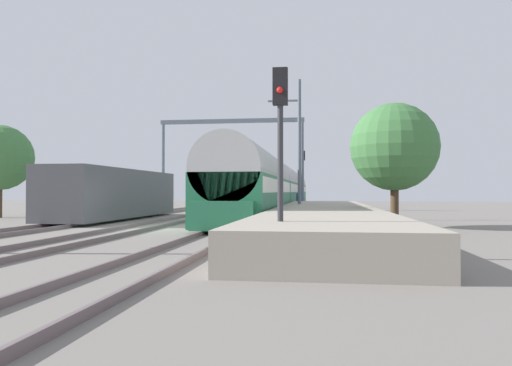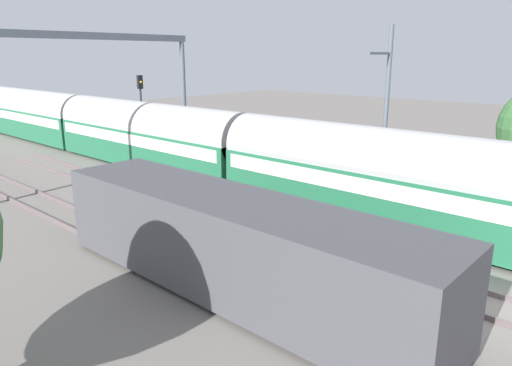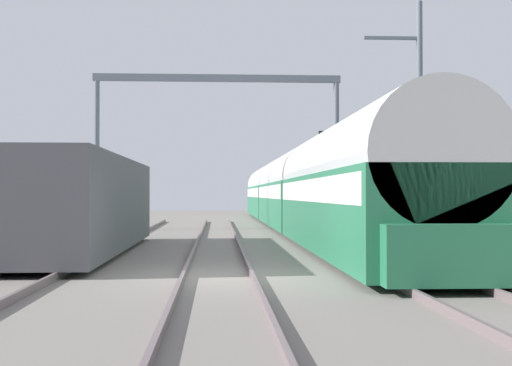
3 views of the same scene
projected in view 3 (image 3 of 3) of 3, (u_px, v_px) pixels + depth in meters
The scene contains 10 objects.
ground at pixel (218, 277), 15.10m from camera, with size 120.00×120.00×0.00m, color slate.
track_far_west at pixel (26, 274), 14.87m from camera, with size 1.52×60.00×0.16m.
track_west at pixel (218, 273), 15.10m from camera, with size 1.52×60.00×0.16m.
track_east at pixel (404, 272), 15.32m from camera, with size 1.52×60.00×0.16m.
passenger_train at pixel (295, 191), 36.81m from camera, with size 2.93×49.20×3.82m.
freight_car at pixel (82, 205), 20.98m from camera, with size 2.80×13.00×2.70m.
person_crossing at pixel (354, 211), 31.20m from camera, with size 0.46×0.43×1.73m.
railway_signal_far at pixel (322, 165), 40.29m from camera, with size 0.36×0.30×5.42m.
catenary_gantry at pixel (218, 118), 35.55m from camera, with size 12.55×0.28×7.86m.
catenary_pole_east_mid at pixel (418, 121), 22.48m from camera, with size 1.90×0.20×8.00m.
Camera 3 is at (-0.01, -15.15, 1.79)m, focal length 49.20 mm.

